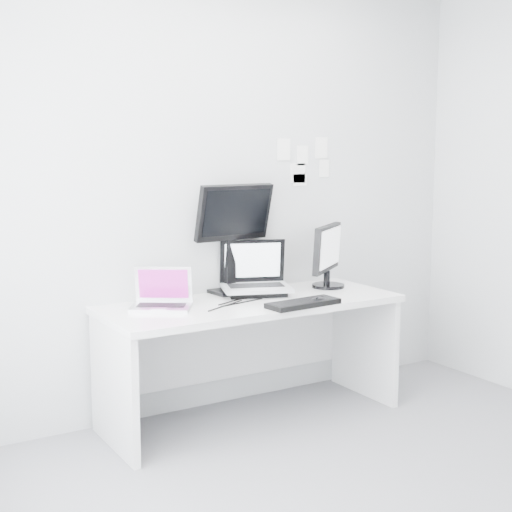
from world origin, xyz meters
The scene contains 16 objects.
ground centered at (0.00, 0.00, 0.00)m, with size 3.60×3.60×0.00m, color slate.
back_wall centered at (0.00, 1.60, 1.35)m, with size 3.60×3.60×0.00m, color #B4B7B9.
desk centered at (0.00, 1.25, 0.36)m, with size 1.80×0.70×0.73m, color white.
macbook centered at (-0.56, 1.31, 0.85)m, with size 0.33×0.25×0.25m, color #BDBDC1.
speaker centered at (-0.38, 1.43, 0.81)m, with size 0.08×0.08×0.16m, color black.
dell_laptop centered at (0.11, 1.38, 0.90)m, with size 0.41×0.32×0.34m, color #BABDC1.
rear_monitor centered at (0.02, 1.52, 1.08)m, with size 0.52×0.19×0.70m, color black.
samsung_monitor centered at (0.64, 1.35, 0.94)m, with size 0.46×0.21×0.42m, color black.
keyboard centered at (0.18, 0.97, 0.74)m, with size 0.45×0.16×0.03m, color black.
mouse centered at (0.28, 0.97, 0.75)m, with size 0.13×0.08×0.04m, color black.
wall_note_0 centered at (0.45, 1.59, 1.62)m, with size 0.10×0.00×0.14m, color white.
wall_note_1 centered at (0.60, 1.59, 1.58)m, with size 0.09×0.00×0.13m, color white.
wall_note_2 centered at (0.75, 1.59, 1.63)m, with size 0.10×0.00×0.14m, color white.
wall_note_3 centered at (0.58, 1.59, 1.42)m, with size 0.11×0.00×0.08m, color white.
wall_note_4 centered at (0.56, 1.59, 1.46)m, with size 0.12×0.00×0.13m, color white.
wall_note_5 centered at (0.78, 1.59, 1.49)m, with size 0.08×0.00×0.12m, color white.
Camera 1 is at (-2.18, -2.42, 1.63)m, focal length 51.41 mm.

